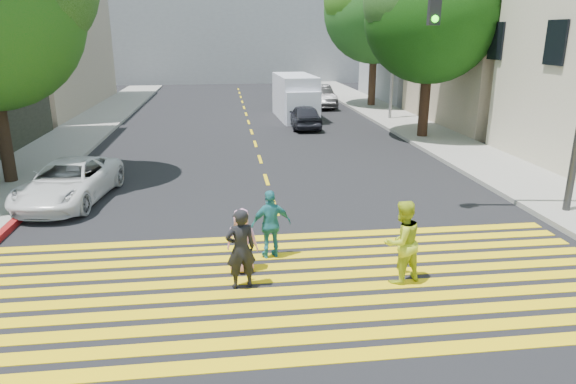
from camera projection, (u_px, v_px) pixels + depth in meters
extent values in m
plane|color=black|center=(309.00, 317.00, 9.07)|extent=(120.00, 120.00, 0.00)
cube|color=gray|center=(97.00, 121.00, 28.89)|extent=(3.00, 40.00, 0.15)
cube|color=gray|center=(435.00, 138.00, 24.27)|extent=(3.00, 60.00, 0.15)
cube|color=maroon|center=(22.00, 215.00, 13.92)|extent=(0.20, 8.00, 0.16)
cube|color=yellow|center=(322.00, 358.00, 7.93)|extent=(13.40, 0.35, 0.01)
cube|color=yellow|center=(315.00, 338.00, 8.45)|extent=(13.40, 0.35, 0.01)
cube|color=yellow|center=(310.00, 320.00, 8.97)|extent=(13.40, 0.35, 0.01)
cube|color=yellow|center=(305.00, 304.00, 9.50)|extent=(13.40, 0.35, 0.01)
cube|color=yellow|center=(301.00, 290.00, 10.02)|extent=(13.40, 0.35, 0.01)
cube|color=yellow|center=(297.00, 277.00, 10.54)|extent=(13.40, 0.35, 0.01)
cube|color=yellow|center=(293.00, 266.00, 11.06)|extent=(13.40, 0.35, 0.01)
cube|color=yellow|center=(290.00, 255.00, 11.58)|extent=(13.40, 0.35, 0.01)
cube|color=yellow|center=(287.00, 246.00, 12.10)|extent=(13.40, 0.35, 0.01)
cube|color=yellow|center=(284.00, 237.00, 12.62)|extent=(13.40, 0.35, 0.01)
cube|color=yellow|center=(275.00, 208.00, 14.76)|extent=(0.12, 1.40, 0.01)
cube|color=yellow|center=(266.00, 179.00, 17.60)|extent=(0.12, 1.40, 0.01)
cube|color=yellow|center=(260.00, 159.00, 20.44)|extent=(0.12, 1.40, 0.01)
cube|color=yellow|center=(255.00, 144.00, 23.29)|extent=(0.12, 1.40, 0.01)
cube|color=yellow|center=(252.00, 132.00, 26.13)|extent=(0.12, 1.40, 0.01)
cube|color=yellow|center=(249.00, 122.00, 28.97)|extent=(0.12, 1.40, 0.01)
cube|color=yellow|center=(246.00, 114.00, 31.82)|extent=(0.12, 1.40, 0.01)
cube|color=yellow|center=(244.00, 107.00, 34.66)|extent=(0.12, 1.40, 0.01)
cube|color=yellow|center=(242.00, 102.00, 37.50)|extent=(0.12, 1.40, 0.01)
cube|color=yellow|center=(241.00, 97.00, 40.35)|extent=(0.12, 1.40, 0.01)
cube|color=yellow|center=(239.00, 93.00, 43.19)|extent=(0.12, 1.40, 0.01)
cube|color=yellow|center=(238.00, 89.00, 46.03)|extent=(0.12, 1.40, 0.01)
cube|color=tan|center=(529.00, 29.00, 27.37)|extent=(10.00, 10.00, 10.00)
cube|color=gray|center=(444.00, 30.00, 37.80)|extent=(10.00, 10.00, 10.00)
cube|color=gray|center=(234.00, 21.00, 52.79)|extent=(30.00, 8.00, 12.00)
cylinder|color=black|center=(5.00, 140.00, 16.53)|extent=(0.43, 0.43, 3.04)
cylinder|color=black|center=(424.00, 105.00, 23.94)|extent=(0.48, 0.48, 3.16)
sphere|color=#103407|center=(431.00, 16.00, 22.77)|extent=(6.05, 6.05, 5.94)
sphere|color=#11330D|center=(411.00, 1.00, 22.29)|extent=(4.23, 4.23, 4.16)
cylinder|color=#392419|center=(372.00, 81.00, 34.40)|extent=(0.56, 0.56, 3.52)
sphere|color=#15340F|center=(376.00, 11.00, 33.08)|extent=(7.61, 7.61, 6.70)
imported|color=black|center=(241.00, 249.00, 9.93)|extent=(0.66, 0.51, 1.62)
imported|color=#BBD025|center=(402.00, 242.00, 10.15)|extent=(1.01, 0.91, 1.71)
imported|color=#E996CD|center=(242.00, 241.00, 10.65)|extent=(0.76, 0.59, 1.37)
imported|color=teal|center=(271.00, 224.00, 11.30)|extent=(0.97, 0.55, 1.56)
imported|color=white|center=(69.00, 182.00, 15.13)|extent=(2.64, 4.65, 1.22)
imported|color=black|center=(304.00, 116.00, 27.00)|extent=(1.48, 3.67, 1.25)
imported|color=#95A0A9|center=(292.00, 94.00, 36.83)|extent=(2.56, 4.79, 1.32)
imported|color=black|center=(319.00, 96.00, 34.58)|extent=(1.79, 4.56, 1.48)
cube|color=silver|center=(295.00, 97.00, 30.10)|extent=(2.19, 5.06, 2.49)
cube|color=white|center=(302.00, 108.00, 28.14)|extent=(1.94, 1.27, 1.80)
cylinder|color=#282828|center=(286.00, 117.00, 28.55)|extent=(0.28, 0.71, 0.70)
cylinder|color=black|center=(314.00, 116.00, 28.80)|extent=(0.28, 0.71, 0.70)
cylinder|color=black|center=(277.00, 108.00, 31.94)|extent=(0.28, 0.71, 0.70)
cylinder|color=black|center=(302.00, 107.00, 32.19)|extent=(0.28, 0.71, 0.70)
cube|color=black|center=(435.00, 6.00, 12.65)|extent=(0.31, 0.31, 0.90)
sphere|color=#19C70A|center=(435.00, 19.00, 12.59)|extent=(0.19, 0.19, 0.17)
cylinder|color=gray|center=(394.00, 38.00, 28.17)|extent=(0.20, 0.20, 9.11)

